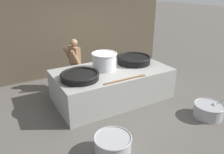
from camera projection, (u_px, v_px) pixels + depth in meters
ground_plane at (112, 97)px, 6.37m from camera, size 60.00×60.00×0.00m
back_wall at (76, 10)px, 7.52m from camera, size 6.90×0.24×4.45m
hearth_platform at (112, 84)px, 6.20m from camera, size 3.16×1.74×0.87m
giant_wok_near at (80, 76)px, 5.38m from camera, size 0.97×0.97×0.17m
giant_wok_far at (134, 59)px, 6.51m from camera, size 1.01×1.01×0.22m
stock_pot at (104, 61)px, 5.97m from camera, size 0.71×0.71×0.47m
stirring_paddle at (127, 79)px, 5.40m from camera, size 1.19×0.10×0.04m
cook at (75, 62)px, 6.65m from camera, size 0.41×0.61×1.57m
prep_bowl_vegetables at (208, 110)px, 5.38m from camera, size 0.89×0.73×0.63m
prep_bowl_meat at (113, 145)px, 4.16m from camera, size 0.73×0.73×0.39m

